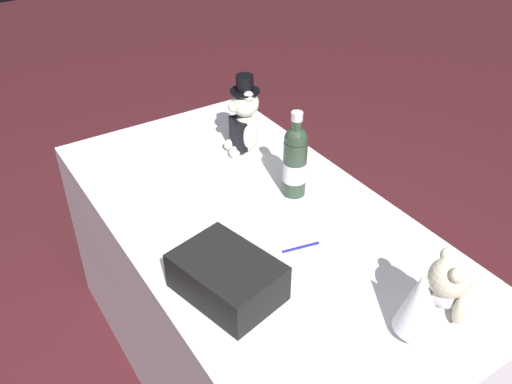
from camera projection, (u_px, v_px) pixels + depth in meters
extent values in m
plane|color=#47191E|center=(256.00, 367.00, 2.21)|extent=(12.00, 12.00, 0.00)
cube|color=white|center=(256.00, 300.00, 2.00)|extent=(1.62, 0.85, 0.76)
ellipsoid|color=beige|center=(245.00, 133.00, 2.08)|extent=(0.11, 0.10, 0.16)
cube|color=black|center=(238.00, 134.00, 2.07)|extent=(0.10, 0.06, 0.12)
sphere|color=beige|center=(245.00, 103.00, 2.01)|extent=(0.10, 0.10, 0.10)
sphere|color=beige|center=(234.00, 106.00, 2.00)|extent=(0.04, 0.04, 0.04)
sphere|color=beige|center=(241.00, 89.00, 2.01)|extent=(0.04, 0.04, 0.04)
sphere|color=beige|center=(248.00, 97.00, 1.96)|extent=(0.04, 0.04, 0.04)
ellipsoid|color=beige|center=(237.00, 124.00, 2.11)|extent=(0.03, 0.03, 0.09)
ellipsoid|color=beige|center=(247.00, 137.00, 2.03)|extent=(0.03, 0.03, 0.09)
sphere|color=beige|center=(229.00, 145.00, 2.12)|extent=(0.04, 0.04, 0.04)
sphere|color=beige|center=(235.00, 152.00, 2.07)|extent=(0.04, 0.04, 0.04)
cylinder|color=black|center=(245.00, 91.00, 1.98)|extent=(0.11, 0.11, 0.01)
cylinder|color=black|center=(245.00, 83.00, 1.97)|extent=(0.06, 0.06, 0.06)
cone|color=white|center=(440.00, 312.00, 1.34)|extent=(0.17, 0.17, 0.15)
ellipsoid|color=white|center=(445.00, 294.00, 1.30)|extent=(0.08, 0.07, 0.07)
sphere|color=#EEE5C3|center=(449.00, 278.00, 1.27)|extent=(0.10, 0.10, 0.10)
sphere|color=#EEE5C3|center=(466.00, 279.00, 1.28)|extent=(0.04, 0.04, 0.04)
sphere|color=#EEE5C3|center=(457.00, 276.00, 1.22)|extent=(0.04, 0.04, 0.04)
sphere|color=#EEE5C3|center=(448.00, 255.00, 1.28)|extent=(0.04, 0.04, 0.04)
ellipsoid|color=#EEE5C3|center=(459.00, 311.00, 1.27)|extent=(0.03, 0.03, 0.08)
ellipsoid|color=#EEE5C3|center=(447.00, 282.00, 1.35)|extent=(0.03, 0.03, 0.08)
cone|color=white|center=(421.00, 301.00, 1.32)|extent=(0.19, 0.19, 0.18)
cylinder|color=#2A3D2B|center=(295.00, 168.00, 1.83)|extent=(0.08, 0.08, 0.20)
sphere|color=#2A3D2B|center=(296.00, 139.00, 1.77)|extent=(0.08, 0.08, 0.08)
cylinder|color=#2A3D2B|center=(297.00, 125.00, 1.74)|extent=(0.03, 0.03, 0.08)
cylinder|color=silver|center=(297.00, 116.00, 1.72)|extent=(0.04, 0.04, 0.03)
cylinder|color=silver|center=(295.00, 171.00, 1.84)|extent=(0.08, 0.08, 0.07)
cylinder|color=navy|center=(301.00, 247.00, 1.65)|extent=(0.03, 0.12, 0.01)
cone|color=silver|center=(319.00, 243.00, 1.66)|extent=(0.01, 0.01, 0.01)
cube|color=black|center=(227.00, 277.00, 1.47)|extent=(0.32, 0.26, 0.11)
cube|color=#B7B7BF|center=(191.00, 286.00, 1.44)|extent=(0.03, 0.02, 0.03)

